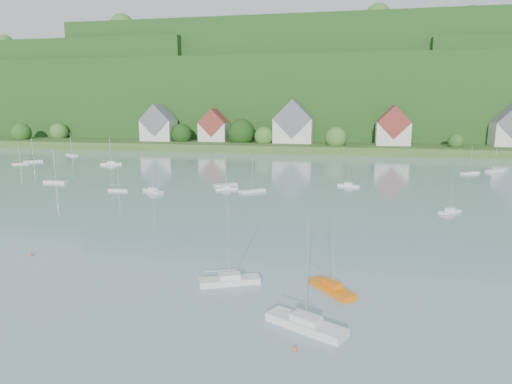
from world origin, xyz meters
TOP-DOWN VIEW (x-y plane):
  - far_shore_strip at (0.00, 200.00)m, footprint 600.00×60.00m
  - forested_ridge at (0.39, 268.57)m, footprint 620.00×181.22m
  - village_building_0 at (-55.00, 187.00)m, footprint 14.00×10.40m
  - village_building_1 at (-30.00, 189.00)m, footprint 12.00×9.36m
  - village_building_2 at (5.00, 188.00)m, footprint 16.00×11.44m
  - village_building_3 at (45.00, 186.00)m, footprint 13.00×10.40m
  - near_sailboat_3 at (15.79, 43.94)m, footprint 6.75×4.25m
  - near_sailboat_4 at (24.84, 35.72)m, footprint 7.50×5.12m
  - near_sailboat_5 at (26.76, 44.12)m, footprint 5.16×5.59m
  - mooring_buoy_2 at (24.32, 32.00)m, footprint 0.38×0.38m
  - mooring_buoy_3 at (-11.75, 47.67)m, footprint 0.40×0.40m
  - far_sailboat_cluster at (8.80, 116.07)m, footprint 177.91×70.85m

SIDE VIEW (x-z plane):
  - mooring_buoy_2 at x=24.32m, z-range -0.19..0.19m
  - mooring_buoy_3 at x=-11.75m, z-range -0.20..0.20m
  - far_sailboat_cluster at x=8.80m, z-range -3.98..4.73m
  - near_sailboat_5 at x=26.76m, z-range -3.58..4.45m
  - near_sailboat_3 at x=15.79m, z-range -3.96..4.88m
  - near_sailboat_4 at x=24.84m, z-range -4.47..5.45m
  - far_shore_strip at x=0.00m, z-range 0.00..3.00m
  - village_building_1 at x=-30.00m, z-range 1.75..15.75m
  - village_building_3 at x=45.00m, z-range 1.68..17.18m
  - village_building_0 at x=-55.00m, z-range 1.51..17.51m
  - village_building_2 at x=5.00m, z-range 1.27..19.27m
  - forested_ridge at x=0.39m, z-range -12.06..57.83m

